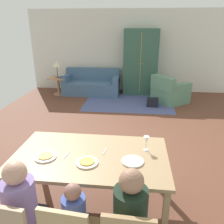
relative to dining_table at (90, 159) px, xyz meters
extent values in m
cube|color=brown|center=(0.21, 2.32, -0.71)|extent=(6.85, 6.71, 0.02)
cube|color=silver|center=(0.21, 5.73, 0.65)|extent=(6.85, 0.10, 2.70)
cube|color=#A18159|center=(0.00, 0.00, 0.04)|extent=(1.82, 1.06, 0.04)
cube|color=#A18159|center=(-0.85, -0.47, -0.34)|extent=(0.06, 0.06, 0.72)
cube|color=#A18159|center=(0.85, -0.47, -0.34)|extent=(0.06, 0.06, 0.72)
cube|color=#A18159|center=(-0.85, 0.47, -0.34)|extent=(0.06, 0.06, 0.72)
cube|color=#A18159|center=(0.85, 0.47, -0.34)|extent=(0.06, 0.06, 0.72)
cylinder|color=white|center=(-0.50, -0.12, 0.07)|extent=(0.25, 0.25, 0.02)
cylinder|color=gold|center=(-0.50, -0.12, 0.09)|extent=(0.17, 0.17, 0.01)
cylinder|color=white|center=(0.00, -0.18, 0.07)|extent=(0.25, 0.25, 0.02)
cylinder|color=gold|center=(0.00, -0.18, 0.09)|extent=(0.17, 0.17, 0.01)
cylinder|color=white|center=(0.50, -0.10, 0.07)|extent=(0.25, 0.25, 0.02)
cylinder|color=silver|center=(0.66, 0.18, 0.07)|extent=(0.06, 0.06, 0.01)
cylinder|color=silver|center=(0.66, 0.18, 0.12)|extent=(0.01, 0.01, 0.09)
cone|color=silver|center=(0.66, 0.18, 0.21)|extent=(0.07, 0.07, 0.09)
cube|color=silver|center=(-0.27, -0.05, 0.07)|extent=(0.04, 0.15, 0.01)
cube|color=silver|center=(0.16, 0.10, 0.07)|extent=(0.04, 0.17, 0.01)
cylinder|color=#8871B2|center=(-0.50, -0.75, -0.02)|extent=(0.30, 0.30, 0.46)
sphere|color=tan|center=(-0.50, -0.75, 0.31)|extent=(0.21, 0.21, 0.21)
cylinder|color=#4256AD|center=(0.00, -0.75, -0.08)|extent=(0.22, 0.22, 0.33)
sphere|color=#936555|center=(0.00, -0.75, 0.15)|extent=(0.15, 0.15, 0.15)
cylinder|color=black|center=(0.50, -0.75, -0.02)|extent=(0.30, 0.30, 0.46)
sphere|color=#9B6D54|center=(0.50, -0.75, 0.31)|extent=(0.21, 0.21, 0.21)
cube|color=#4A5485|center=(0.29, 4.26, -0.69)|extent=(2.60, 1.80, 0.01)
cube|color=#436382|center=(-0.99, 5.06, -0.49)|extent=(1.85, 0.84, 0.42)
cube|color=#436382|center=(-0.99, 5.40, -0.08)|extent=(1.85, 0.20, 0.40)
cube|color=#436382|center=(-1.83, 5.06, -0.18)|extent=(0.18, 0.84, 0.20)
cube|color=#436382|center=(-0.16, 5.06, -0.18)|extent=(0.18, 0.84, 0.20)
cube|color=slate|center=(1.54, 4.46, -0.49)|extent=(1.18, 1.18, 0.42)
cube|color=slate|center=(1.27, 4.26, -0.08)|extent=(0.67, 0.80, 0.40)
cube|color=slate|center=(1.74, 4.20, -0.18)|extent=(0.78, 0.65, 0.20)
cube|color=slate|center=(1.34, 4.73, -0.18)|extent=(0.78, 0.65, 0.20)
cube|color=#305744|center=(0.61, 5.34, 0.35)|extent=(1.10, 0.56, 2.10)
cube|color=#B28D3C|center=(0.61, 5.05, 0.35)|extent=(0.02, 0.01, 1.89)
sphere|color=#B28D3C|center=(0.55, 5.05, 0.35)|extent=(0.04, 0.04, 0.04)
sphere|color=#B28D3C|center=(0.67, 5.05, 0.35)|extent=(0.04, 0.04, 0.04)
cube|color=tan|center=(-2.07, 4.86, -0.13)|extent=(0.56, 0.56, 0.03)
cylinder|color=tan|center=(-2.07, 4.86, -0.42)|extent=(0.08, 0.08, 0.55)
cylinder|color=tan|center=(-2.07, 4.86, -0.68)|extent=(0.36, 0.36, 0.03)
cylinder|color=#4B4431|center=(-2.07, 4.86, -0.11)|extent=(0.16, 0.16, 0.02)
cylinder|color=#4B4431|center=(-2.07, 4.86, 0.07)|extent=(0.02, 0.02, 0.34)
cone|color=beige|center=(-2.07, 4.86, 0.33)|extent=(0.26, 0.26, 0.18)
cube|color=maroon|center=(-1.89, 4.88, -0.10)|extent=(0.22, 0.16, 0.03)
cube|color=#26498C|center=(-1.85, 4.81, -0.07)|extent=(0.22, 0.16, 0.03)
cube|color=black|center=(0.99, 3.96, -0.57)|extent=(0.32, 0.16, 0.26)
camera|label=1|loc=(0.51, -2.29, 1.50)|focal=36.55mm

